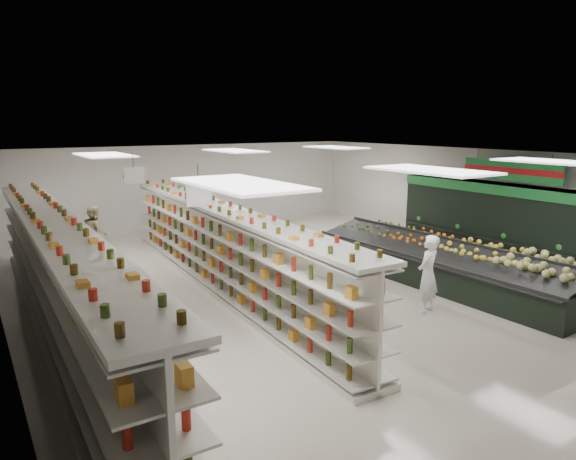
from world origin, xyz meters
TOP-DOWN VIEW (x-y plane):
  - floor at (0.00, 0.00)m, footprint 16.00×16.00m
  - ceiling at (0.00, 0.00)m, footprint 14.00×16.00m
  - wall_back at (0.00, 8.00)m, footprint 14.00×0.02m
  - wall_right at (7.00, 0.00)m, footprint 0.02×16.00m
  - produce_wall_case at (6.53, -1.50)m, footprint 0.93×8.00m
  - aisle_sign_near at (-3.80, -2.00)m, footprint 0.52×0.06m
  - aisle_sign_far at (-3.80, 2.00)m, footprint 0.52×0.06m
  - hortifruti_banner at (6.25, -1.50)m, footprint 0.12×3.20m
  - gondola_left at (-6.03, -0.37)m, footprint 1.16×12.85m
  - gondola_center at (-2.23, 0.43)m, footprint 1.46×11.88m
  - produce_island at (3.08, -2.03)m, footprint 2.91×7.52m
  - soda_endcap at (-0.63, 6.67)m, footprint 1.57×1.29m
  - shopper_main at (0.80, -3.38)m, footprint 0.73×0.59m
  - shopper_background at (-4.20, 4.98)m, footprint 0.56×0.84m

SIDE VIEW (x-z plane):
  - floor at x=0.00m, z-range 0.00..0.00m
  - produce_island at x=3.08m, z-range -0.05..1.06m
  - shopper_background at x=-4.20m, z-range 0.00..1.65m
  - soda_endcap at x=-0.63m, z-range -0.03..1.71m
  - shopper_main at x=0.80m, z-range 0.00..1.71m
  - gondola_center at x=-2.23m, z-range -0.08..1.97m
  - gondola_left at x=-6.03m, z-range -0.09..2.13m
  - produce_wall_case at x=6.53m, z-range 0.14..2.34m
  - wall_back at x=0.00m, z-range 0.00..3.20m
  - wall_right at x=7.00m, z-range 0.00..3.20m
  - hortifruti_banner at x=6.25m, z-range 2.18..3.13m
  - aisle_sign_near at x=-3.80m, z-range 2.38..3.13m
  - aisle_sign_far at x=-3.80m, z-range 2.38..3.13m
  - ceiling at x=0.00m, z-range 3.19..3.21m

